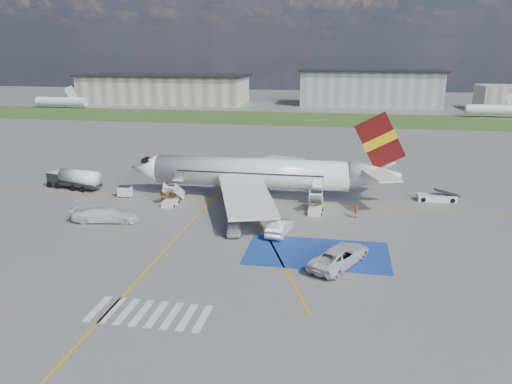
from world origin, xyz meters
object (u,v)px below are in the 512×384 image
at_px(van_white_a, 340,253).
at_px(van_white_b, 105,213).
at_px(airliner, 262,173).
at_px(belt_loader, 437,198).
at_px(car_silver_b, 280,227).
at_px(car_silver_a, 233,227).
at_px(gpu_cart, 125,192).
at_px(fuel_tanker, 74,180).

relative_size(van_white_a, van_white_b, 1.08).
relative_size(airliner, belt_loader, 6.81).
relative_size(belt_loader, van_white_b, 0.94).
height_order(belt_loader, car_silver_b, car_silver_b).
relative_size(belt_loader, car_silver_a, 1.32).
relative_size(gpu_cart, car_silver_b, 0.35).
height_order(airliner, fuel_tanker, airliner).
bearing_deg(airliner, van_white_b, -141.21).
bearing_deg(fuel_tanker, car_silver_b, -8.80).
xyz_separation_m(car_silver_a, van_white_b, (-15.37, 1.03, 0.43)).
height_order(airliner, van_white_b, airliner).
bearing_deg(car_silver_b, airliner, -64.12).
bearing_deg(van_white_a, car_silver_b, -20.06).
height_order(airliner, van_white_a, airliner).
bearing_deg(fuel_tanker, airliner, 14.65).
distance_m(belt_loader, car_silver_a, 29.10).
bearing_deg(van_white_b, van_white_a, -113.67).
bearing_deg(car_silver_a, belt_loader, -159.23).
bearing_deg(van_white_b, belt_loader, -76.75).
distance_m(car_silver_a, van_white_a, 13.16).
xyz_separation_m(belt_loader, car_silver_b, (-18.85, -16.07, 0.46)).
relative_size(airliner, fuel_tanker, 4.24).
distance_m(gpu_cart, van_white_a, 33.90).
relative_size(fuel_tanker, car_silver_a, 2.12).
xyz_separation_m(fuel_tanker, belt_loader, (50.25, 3.01, -0.81)).
bearing_deg(van_white_a, van_white_b, 11.11).
distance_m(airliner, car_silver_b, 14.32).
xyz_separation_m(gpu_cart, car_silver_b, (22.56, -10.49, 0.19)).
xyz_separation_m(gpu_cart, car_silver_a, (17.56, -11.08, 0.03)).
bearing_deg(belt_loader, car_silver_b, -143.41).
relative_size(airliner, van_white_a, 5.94).
xyz_separation_m(fuel_tanker, van_white_a, (37.95, -19.93, -0.04)).
height_order(gpu_cart, car_silver_b, car_silver_b).
xyz_separation_m(gpu_cart, belt_loader, (41.41, 5.58, -0.27)).
bearing_deg(car_silver_a, van_white_a, 137.33).
distance_m(gpu_cart, car_silver_a, 20.76).
height_order(belt_loader, car_silver_a, belt_loader).
relative_size(fuel_tanker, car_silver_b, 1.66).
relative_size(gpu_cart, van_white_b, 0.31).
xyz_separation_m(car_silver_b, van_white_b, (-20.37, 0.44, 0.27)).
height_order(gpu_cart, car_silver_a, gpu_cart).
bearing_deg(gpu_cart, van_white_b, -78.38).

